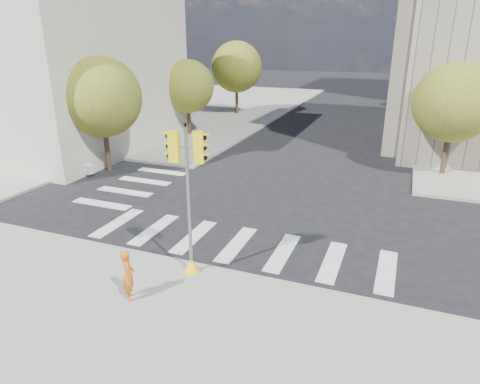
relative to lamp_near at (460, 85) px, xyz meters
name	(u,v)px	position (x,y,z in m)	size (l,w,h in m)	color
ground	(257,224)	(-8.00, -14.00, -4.58)	(160.00, 160.00, 0.00)	black
sidewalk_far_left	(164,105)	(-28.00, 12.00, -4.50)	(28.00, 40.00, 0.15)	gray
classical_building	(23,50)	(-28.00, -6.00, 1.86)	(19.00, 15.00, 12.70)	beige
tree_lw_near	(101,97)	(-18.50, -10.00, -0.38)	(4.40, 4.40, 6.41)	#382616
tree_lw_mid	(188,86)	(-18.50, 0.00, -0.82)	(4.00, 4.00, 5.77)	#382616
tree_lw_far	(237,67)	(-18.50, 10.00, -0.04)	(4.80, 4.80, 6.95)	#382616
tree_re_near	(454,103)	(-0.50, -4.00, -0.53)	(4.20, 4.20, 6.16)	#382616
tree_re_mid	(443,77)	(-0.50, 8.00, -0.23)	(4.60, 4.60, 6.66)	#382616
tree_re_far	(436,72)	(-0.50, 20.00, -0.71)	(4.00, 4.00, 5.88)	#382616
lamp_near	(460,85)	(0.00, 0.00, 0.00)	(0.35, 0.18, 8.11)	black
lamp_far	(446,69)	(0.00, 14.00, 0.00)	(0.35, 0.18, 8.11)	black
traffic_signal	(189,213)	(-8.64, -18.60, -2.34)	(1.08, 0.56, 4.90)	yellow
photographer	(128,275)	(-9.62, -20.59, -3.65)	(0.57, 0.37, 1.56)	#D46314
planter_wall	(55,163)	(-21.60, -10.97, -4.18)	(6.00, 0.40, 0.50)	silver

